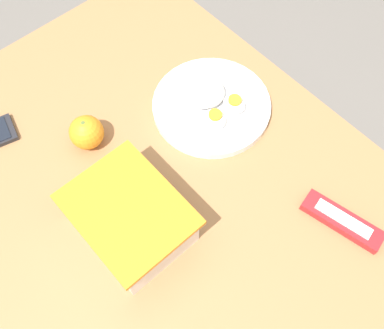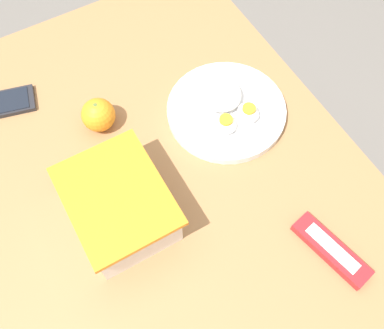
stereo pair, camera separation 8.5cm
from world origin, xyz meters
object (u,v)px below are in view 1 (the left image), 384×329
food_container (131,220)px  rice_plate (210,103)px  candy_bar (342,221)px  orange_fruit (87,132)px

food_container → rice_plate: bearing=-70.1°
rice_plate → candy_bar: bearing=-179.5°
food_container → orange_fruit: bearing=-13.5°
food_container → rice_plate: 0.31m
orange_fruit → food_container: bearing=166.5°
candy_bar → orange_fruit: bearing=28.3°
food_container → candy_bar: size_ratio=1.33×
food_container → orange_fruit: (0.20, -0.05, -0.01)m
orange_fruit → rice_plate: (-0.10, -0.24, -0.02)m
rice_plate → food_container: bearing=109.9°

